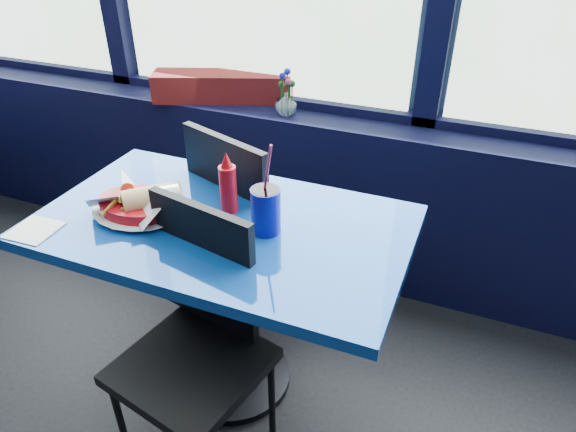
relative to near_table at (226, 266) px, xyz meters
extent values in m
cube|color=black|center=(-0.30, 0.87, -0.17)|extent=(5.00, 0.26, 0.80)
cube|color=black|center=(-0.30, 0.95, 0.24)|extent=(4.80, 0.08, 0.06)
cylinder|color=black|center=(0.00, 0.00, -0.55)|extent=(0.44, 0.44, 0.03)
cylinder|color=black|center=(0.00, 0.00, -0.23)|extent=(0.12, 0.12, 0.68)
cube|color=navy|center=(0.00, 0.00, 0.16)|extent=(1.20, 0.70, 0.04)
cube|color=black|center=(0.05, -0.32, -0.14)|extent=(0.47, 0.47, 0.04)
cube|color=black|center=(0.01, -0.14, 0.10)|extent=(0.38, 0.11, 0.44)
cylinder|color=black|center=(-0.16, -0.46, -0.36)|extent=(0.02, 0.02, 0.41)
cylinder|color=black|center=(-0.09, -0.12, -0.36)|extent=(0.02, 0.02, 0.41)
cylinder|color=black|center=(0.25, -0.19, -0.36)|extent=(0.02, 0.02, 0.41)
cube|color=black|center=(-0.17, 0.40, -0.11)|extent=(0.55, 0.55, 0.04)
cube|color=black|center=(-0.10, 0.21, 0.14)|extent=(0.39, 0.17, 0.47)
cylinder|color=black|center=(0.07, 0.51, -0.35)|extent=(0.02, 0.02, 0.44)
cylinder|color=black|center=(-0.06, 0.17, -0.35)|extent=(0.02, 0.02, 0.44)
cylinder|color=black|center=(-0.27, 0.63, -0.35)|extent=(0.02, 0.02, 0.44)
cylinder|color=black|center=(-0.40, 0.29, -0.35)|extent=(0.02, 0.02, 0.44)
cube|color=maroon|center=(-0.47, 0.89, 0.30)|extent=(0.67, 0.38, 0.13)
imported|color=silver|center=(-0.12, 0.83, 0.28)|extent=(0.13, 0.13, 0.10)
cylinder|color=#1E5919|center=(-0.13, 0.83, 0.31)|extent=(0.01, 0.01, 0.16)
sphere|color=#2122C4|center=(-0.13, 0.83, 0.41)|extent=(0.03, 0.03, 0.03)
cylinder|color=#1E5919|center=(-0.10, 0.82, 0.30)|extent=(0.01, 0.01, 0.14)
sphere|color=#C83A68|center=(-0.10, 0.82, 0.38)|extent=(0.03, 0.03, 0.03)
cylinder|color=#1E5919|center=(-0.12, 0.84, 0.32)|extent=(0.01, 0.01, 0.17)
sphere|color=#2122C4|center=(-0.12, 0.84, 0.42)|extent=(0.03, 0.03, 0.03)
cylinder|color=#1E5919|center=(-0.14, 0.84, 0.29)|extent=(0.01, 0.01, 0.12)
sphere|color=#1E5919|center=(-0.14, 0.84, 0.36)|extent=(0.03, 0.03, 0.03)
cylinder|color=#1E5919|center=(-0.09, 0.83, 0.30)|extent=(0.01, 0.01, 0.13)
sphere|color=#1E5919|center=(-0.09, 0.83, 0.37)|extent=(0.03, 0.03, 0.03)
cylinder|color=#B10B14|center=(-0.28, -0.06, 0.21)|extent=(0.34, 0.34, 0.05)
cylinder|color=white|center=(-0.28, -0.06, 0.20)|extent=(0.32, 0.32, 0.00)
cylinder|color=white|center=(-0.17, -0.02, 0.24)|extent=(0.10, 0.11, 0.09)
sphere|color=brown|center=(-0.29, -0.08, 0.25)|extent=(0.06, 0.06, 0.06)
cylinder|color=red|center=(-0.30, -0.07, 0.27)|extent=(0.06, 0.06, 0.01)
cylinder|color=#B10B14|center=(-0.01, 0.07, 0.26)|extent=(0.06, 0.06, 0.16)
cone|color=#B10B14|center=(-0.01, 0.07, 0.37)|extent=(0.04, 0.04, 0.05)
cylinder|color=#0E0F9C|center=(0.15, 0.00, 0.26)|extent=(0.09, 0.09, 0.15)
cylinder|color=black|center=(0.15, 0.00, 0.33)|extent=(0.08, 0.08, 0.01)
cylinder|color=#D52C4C|center=(0.17, 0.00, 0.39)|extent=(0.06, 0.06, 0.20)
cube|color=white|center=(-0.52, -0.27, 0.18)|extent=(0.14, 0.14, 0.00)
camera|label=1|loc=(0.72, -1.21, 1.08)|focal=32.00mm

